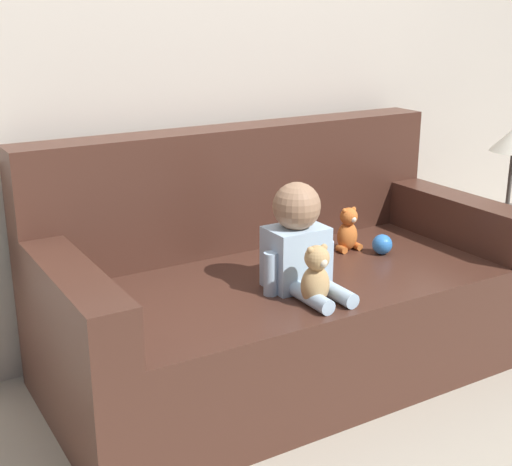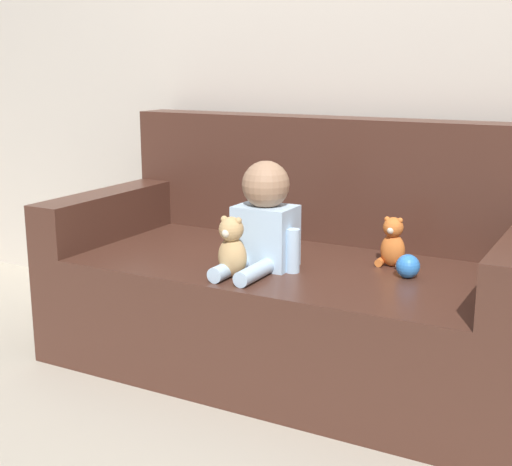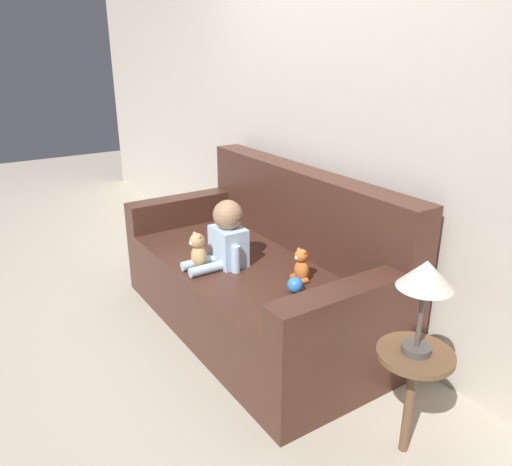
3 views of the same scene
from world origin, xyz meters
TOP-DOWN VIEW (x-y plane):
  - ground_plane at (0.00, 0.00)m, footprint 12.00×12.00m
  - wall_back at (0.00, 0.55)m, footprint 8.00×0.05m
  - couch at (0.00, 0.07)m, footprint 1.89×0.93m
  - person_baby at (-0.05, -0.16)m, footprint 0.30×0.37m
  - teddy_bear_brown at (-0.09, -0.32)m, footprint 0.11×0.10m
  - plush_toy_side at (0.37, 0.08)m, footprint 0.11×0.09m
  - toy_ball at (0.46, -0.03)m, footprint 0.09×0.09m

SIDE VIEW (x-z plane):
  - ground_plane at x=0.00m, z-range 0.00..0.00m
  - couch at x=0.00m, z-range -0.16..0.81m
  - toy_ball at x=0.46m, z-range 0.45..0.53m
  - plush_toy_side at x=0.37m, z-range 0.44..0.63m
  - teddy_bear_brown at x=-0.09m, z-range 0.44..0.67m
  - person_baby at x=-0.05m, z-range 0.42..0.82m
  - wall_back at x=0.00m, z-range 0.00..2.60m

